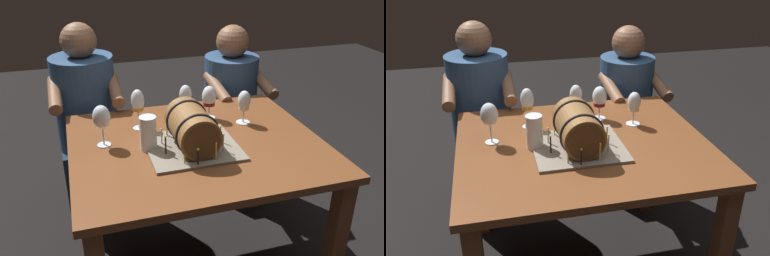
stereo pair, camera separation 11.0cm
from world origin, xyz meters
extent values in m
cube|color=brown|center=(0.00, 0.00, 0.74)|extent=(1.15, 0.97, 0.03)
cube|color=brown|center=(0.52, -0.43, 0.36)|extent=(0.07, 0.07, 0.72)
cube|color=brown|center=(-0.52, 0.43, 0.36)|extent=(0.07, 0.07, 0.72)
cube|color=brown|center=(0.52, 0.43, 0.36)|extent=(0.07, 0.07, 0.72)
cube|color=gray|center=(-0.04, -0.05, 0.76)|extent=(0.41, 0.37, 0.01)
cylinder|color=brown|center=(-0.04, -0.05, 0.86)|extent=(0.18, 0.29, 0.18)
cylinder|color=#4F371E|center=(-0.04, -0.19, 0.86)|extent=(0.16, 0.00, 0.16)
cylinder|color=#4F371E|center=(-0.04, 0.10, 0.86)|extent=(0.16, 0.00, 0.16)
torus|color=black|center=(-0.04, -0.13, 0.86)|extent=(0.20, 0.01, 0.20)
torus|color=black|center=(-0.04, 0.04, 0.86)|extent=(0.20, 0.01, 0.20)
cylinder|color=#EAD666|center=(0.10, -0.05, 0.80)|extent=(0.01, 0.01, 0.07)
sphere|color=#F9C64C|center=(0.10, -0.05, 0.85)|extent=(0.01, 0.01, 0.01)
cylinder|color=#D64C47|center=(0.08, 0.03, 0.80)|extent=(0.01, 0.01, 0.07)
sphere|color=#F9C64C|center=(0.08, 0.03, 0.84)|extent=(0.01, 0.01, 0.01)
cylinder|color=#D64C47|center=(0.02, 0.11, 0.80)|extent=(0.01, 0.01, 0.07)
sphere|color=#F9C64C|center=(0.02, 0.11, 0.85)|extent=(0.01, 0.01, 0.01)
cylinder|color=#D64C47|center=(-0.05, 0.12, 0.81)|extent=(0.01, 0.01, 0.08)
sphere|color=#F9C64C|center=(-0.05, 0.12, 0.85)|extent=(0.01, 0.01, 0.01)
cylinder|color=#EAD666|center=(-0.12, 0.09, 0.80)|extent=(0.01, 0.01, 0.07)
sphere|color=#F9C64C|center=(-0.12, 0.09, 0.84)|extent=(0.01, 0.01, 0.01)
cylinder|color=silver|center=(-0.16, 0.01, 0.80)|extent=(0.01, 0.01, 0.07)
sphere|color=#F9C64C|center=(-0.16, 0.01, 0.84)|extent=(0.01, 0.01, 0.01)
cylinder|color=black|center=(-0.17, -0.09, 0.81)|extent=(0.01, 0.01, 0.08)
sphere|color=#F9C64C|center=(-0.17, -0.09, 0.85)|extent=(0.01, 0.01, 0.01)
cylinder|color=#EAD666|center=(-0.11, -0.19, 0.81)|extent=(0.01, 0.01, 0.07)
sphere|color=#F9C64C|center=(-0.11, -0.19, 0.85)|extent=(0.01, 0.01, 0.01)
cylinder|color=black|center=(-0.06, -0.21, 0.80)|extent=(0.01, 0.01, 0.07)
sphere|color=#F9C64C|center=(-0.06, -0.21, 0.84)|extent=(0.01, 0.01, 0.01)
cylinder|color=#EAD666|center=(0.02, -0.20, 0.80)|extent=(0.01, 0.01, 0.07)
sphere|color=#F9C64C|center=(0.02, -0.20, 0.85)|extent=(0.01, 0.01, 0.01)
cylinder|color=silver|center=(0.08, -0.13, 0.80)|extent=(0.01, 0.01, 0.07)
sphere|color=#F9C64C|center=(0.08, -0.13, 0.85)|extent=(0.01, 0.01, 0.01)
cylinder|color=white|center=(0.03, 0.28, 0.76)|extent=(0.07, 0.07, 0.00)
cylinder|color=white|center=(0.03, 0.28, 0.80)|extent=(0.01, 0.01, 0.08)
ellipsoid|color=white|center=(0.03, 0.28, 0.89)|extent=(0.06, 0.06, 0.10)
cylinder|color=pink|center=(0.03, 0.28, 0.86)|extent=(0.05, 0.05, 0.03)
cylinder|color=white|center=(-0.23, 0.23, 0.76)|extent=(0.06, 0.06, 0.00)
cylinder|color=white|center=(-0.23, 0.23, 0.81)|extent=(0.01, 0.01, 0.09)
ellipsoid|color=white|center=(-0.23, 0.23, 0.91)|extent=(0.07, 0.07, 0.11)
cylinder|color=#C6842D|center=(-0.23, 0.23, 0.88)|extent=(0.05, 0.05, 0.05)
cylinder|color=white|center=(-0.41, 0.10, 0.76)|extent=(0.06, 0.06, 0.00)
cylinder|color=white|center=(-0.41, 0.10, 0.80)|extent=(0.01, 0.01, 0.08)
ellipsoid|color=white|center=(-0.41, 0.10, 0.90)|extent=(0.08, 0.08, 0.11)
cylinder|color=white|center=(0.29, 0.14, 0.76)|extent=(0.07, 0.07, 0.00)
cylinder|color=white|center=(0.29, 0.14, 0.80)|extent=(0.01, 0.01, 0.07)
ellipsoid|color=white|center=(0.29, 0.14, 0.88)|extent=(0.07, 0.07, 0.10)
cylinder|color=beige|center=(0.29, 0.14, 0.85)|extent=(0.05, 0.05, 0.03)
cylinder|color=white|center=(0.14, 0.25, 0.76)|extent=(0.07, 0.07, 0.00)
cylinder|color=white|center=(0.14, 0.25, 0.79)|extent=(0.01, 0.01, 0.07)
ellipsoid|color=white|center=(0.14, 0.25, 0.88)|extent=(0.07, 0.07, 0.11)
cylinder|color=maroon|center=(0.14, 0.25, 0.85)|extent=(0.06, 0.06, 0.04)
cylinder|color=white|center=(-0.23, 0.00, 0.84)|extent=(0.08, 0.08, 0.16)
cylinder|color=#C6842D|center=(-0.23, 0.00, 0.82)|extent=(0.07, 0.07, 0.13)
cylinder|color=white|center=(-0.23, 0.00, 0.89)|extent=(0.07, 0.07, 0.01)
cube|color=#1B2D46|center=(-0.46, 0.73, 0.23)|extent=(0.34, 0.32, 0.45)
cylinder|color=#2D4C75|center=(-0.46, 0.73, 0.73)|extent=(0.36, 0.36, 0.56)
sphere|color=brown|center=(-0.46, 0.73, 1.10)|extent=(0.20, 0.20, 0.20)
cylinder|color=brown|center=(-0.30, 0.60, 0.85)|extent=(0.07, 0.31, 0.14)
cylinder|color=brown|center=(-0.62, 0.59, 0.85)|extent=(0.07, 0.31, 0.14)
cube|color=#1B2D46|center=(0.46, 0.73, 0.23)|extent=(0.34, 0.32, 0.45)
cylinder|color=#2D4C75|center=(0.46, 0.73, 0.69)|extent=(0.36, 0.36, 0.49)
sphere|color=brown|center=(0.46, 0.73, 1.03)|extent=(0.21, 0.21, 0.21)
cylinder|color=brown|center=(0.62, 0.60, 0.79)|extent=(0.09, 0.31, 0.14)
cylinder|color=brown|center=(0.31, 0.59, 0.79)|extent=(0.09, 0.31, 0.14)
camera|label=1|loc=(-0.51, -1.62, 1.64)|focal=38.54mm
camera|label=2|loc=(-0.40, -1.65, 1.64)|focal=38.54mm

